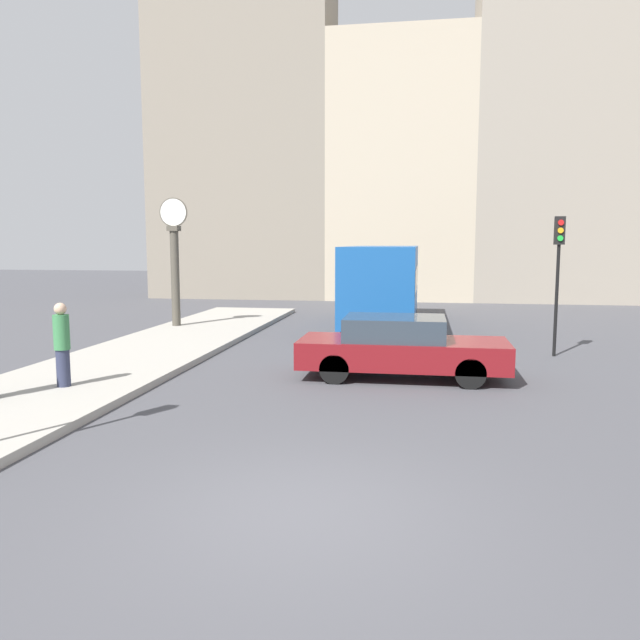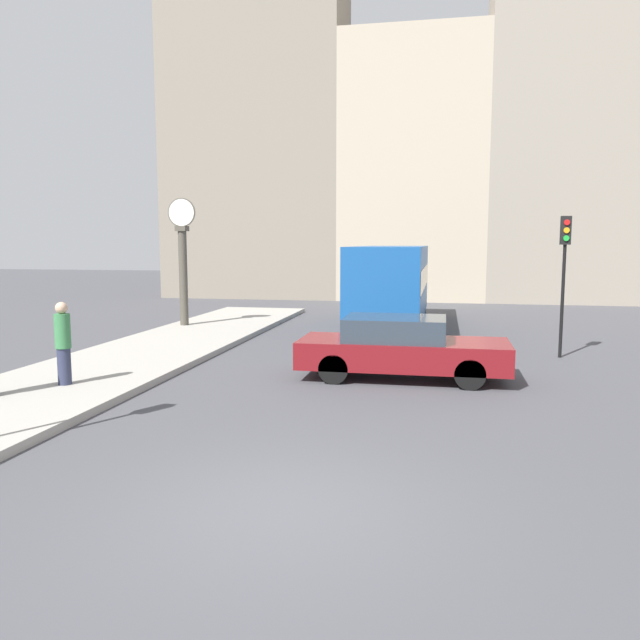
{
  "view_description": "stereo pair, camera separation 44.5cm",
  "coord_description": "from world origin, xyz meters",
  "px_view_note": "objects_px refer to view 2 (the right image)",
  "views": [
    {
      "loc": [
        1.35,
        -6.83,
        3.11
      ],
      "look_at": [
        -0.97,
        7.23,
        1.36
      ],
      "focal_mm": 35.0,
      "sensor_mm": 36.0,
      "label": 1
    },
    {
      "loc": [
        1.79,
        -6.75,
        3.11
      ],
      "look_at": [
        -0.97,
        7.23,
        1.36
      ],
      "focal_mm": 35.0,
      "sensor_mm": 36.0,
      "label": 2
    }
  ],
  "objects_px": {
    "bus_distant": "(391,281)",
    "pedestrian_green_hoodie": "(63,343)",
    "traffic_light_far": "(564,257)",
    "street_clock": "(183,261)",
    "sedan_car": "(401,347)"
  },
  "relations": [
    {
      "from": "traffic_light_far",
      "to": "pedestrian_green_hoodie",
      "type": "height_order",
      "value": "traffic_light_far"
    },
    {
      "from": "traffic_light_far",
      "to": "pedestrian_green_hoodie",
      "type": "distance_m",
      "value": 12.72
    },
    {
      "from": "sedan_car",
      "to": "bus_distant",
      "type": "distance_m",
      "value": 9.2
    },
    {
      "from": "street_clock",
      "to": "bus_distant",
      "type": "bearing_deg",
      "value": 17.24
    },
    {
      "from": "street_clock",
      "to": "pedestrian_green_hoodie",
      "type": "xyz_separation_m",
      "value": [
        1.43,
        -9.51,
        -1.42
      ]
    },
    {
      "from": "bus_distant",
      "to": "pedestrian_green_hoodie",
      "type": "relative_size",
      "value": 4.94
    },
    {
      "from": "sedan_car",
      "to": "pedestrian_green_hoodie",
      "type": "height_order",
      "value": "pedestrian_green_hoodie"
    },
    {
      "from": "traffic_light_far",
      "to": "street_clock",
      "type": "relative_size",
      "value": 0.84
    },
    {
      "from": "sedan_car",
      "to": "pedestrian_green_hoodie",
      "type": "distance_m",
      "value": 7.36
    },
    {
      "from": "bus_distant",
      "to": "street_clock",
      "type": "distance_m",
      "value": 7.67
    },
    {
      "from": "bus_distant",
      "to": "street_clock",
      "type": "bearing_deg",
      "value": -162.76
    },
    {
      "from": "sedan_car",
      "to": "traffic_light_far",
      "type": "bearing_deg",
      "value": 40.77
    },
    {
      "from": "street_clock",
      "to": "pedestrian_green_hoodie",
      "type": "distance_m",
      "value": 9.72
    },
    {
      "from": "sedan_car",
      "to": "bus_distant",
      "type": "xyz_separation_m",
      "value": [
        -0.99,
        9.1,
        0.98
      ]
    },
    {
      "from": "pedestrian_green_hoodie",
      "to": "bus_distant",
      "type": "bearing_deg",
      "value": 63.53
    }
  ]
}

